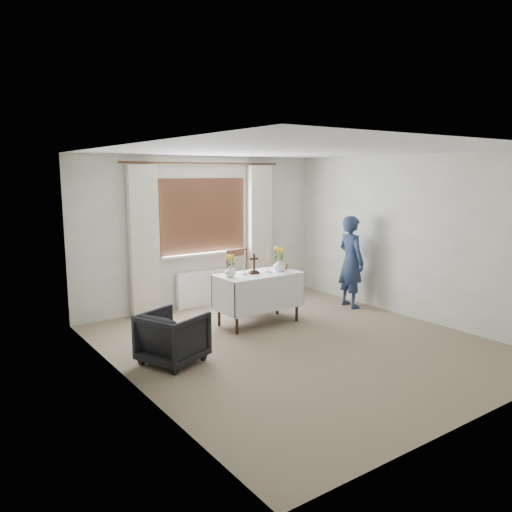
% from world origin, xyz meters
% --- Properties ---
extents(ground, '(5.00, 5.00, 0.00)m').
position_xyz_m(ground, '(0.00, 0.00, 0.00)').
color(ground, gray).
rests_on(ground, ground).
extents(altar_table, '(1.24, 0.64, 0.76)m').
position_xyz_m(altar_table, '(0.10, 1.04, 0.38)').
color(altar_table, white).
rests_on(altar_table, ground).
extents(wooden_chair, '(0.52, 0.52, 1.01)m').
position_xyz_m(wooden_chair, '(0.32, 1.72, 0.51)').
color(wooden_chair, brown).
rests_on(wooden_chair, ground).
extents(armchair, '(0.88, 0.87, 0.62)m').
position_xyz_m(armchair, '(-1.62, 0.35, 0.31)').
color(armchair, black).
rests_on(armchair, ground).
extents(person, '(0.44, 0.60, 1.53)m').
position_xyz_m(person, '(1.92, 0.94, 0.77)').
color(person, navy).
rests_on(person, ground).
extents(radiator, '(1.10, 0.10, 0.60)m').
position_xyz_m(radiator, '(0.00, 2.42, 0.30)').
color(radiator, white).
rests_on(radiator, ground).
extents(wooden_cross, '(0.16, 0.13, 0.30)m').
position_xyz_m(wooden_cross, '(0.03, 1.05, 0.91)').
color(wooden_cross, black).
rests_on(wooden_cross, altar_table).
extents(candlestick_left, '(0.13, 0.13, 0.36)m').
position_xyz_m(candlestick_left, '(-0.12, 1.06, 0.94)').
color(candlestick_left, silver).
rests_on(candlestick_left, altar_table).
extents(candlestick_right, '(0.13, 0.13, 0.37)m').
position_xyz_m(candlestick_right, '(0.25, 1.01, 0.95)').
color(candlestick_right, silver).
rests_on(candlestick_right, altar_table).
extents(flower_vase_left, '(0.18, 0.18, 0.17)m').
position_xyz_m(flower_vase_left, '(-0.38, 1.06, 0.84)').
color(flower_vase_left, white).
rests_on(flower_vase_left, altar_table).
extents(flower_vase_right, '(0.23, 0.23, 0.19)m').
position_xyz_m(flower_vase_right, '(0.44, 0.98, 0.86)').
color(flower_vase_right, white).
rests_on(flower_vase_right, altar_table).
extents(wicker_basket, '(0.25, 0.25, 0.08)m').
position_xyz_m(wicker_basket, '(0.60, 1.14, 0.80)').
color(wicker_basket, brown).
rests_on(wicker_basket, altar_table).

